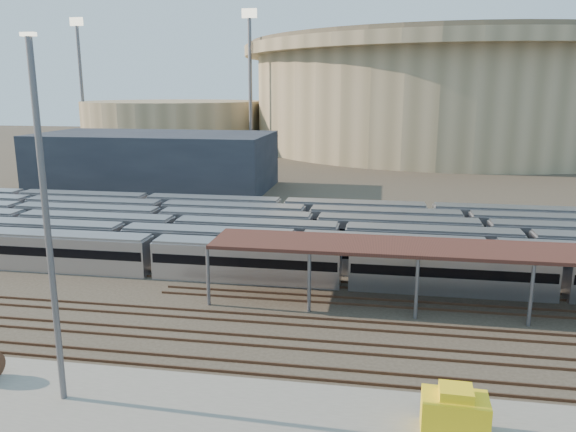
# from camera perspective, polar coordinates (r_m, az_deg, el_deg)

# --- Properties ---
(ground) EXTENTS (420.00, 420.00, 0.00)m
(ground) POSITION_cam_1_polar(r_m,az_deg,el_deg) (45.85, 1.20, -10.23)
(ground) COLOR #383026
(ground) RESTS_ON ground
(apron) EXTENTS (50.00, 9.00, 0.20)m
(apron) POSITION_cam_1_polar(r_m,az_deg,el_deg) (34.03, -11.66, -19.13)
(apron) COLOR gray
(apron) RESTS_ON ground
(subway_trains) EXTENTS (121.68, 23.90, 3.60)m
(subway_trains) POSITION_cam_1_polar(r_m,az_deg,el_deg) (62.80, 2.55, -2.08)
(subway_trains) COLOR #ABABAF
(subway_trains) RESTS_ON ground
(empty_tracks) EXTENTS (170.00, 9.62, 0.18)m
(empty_tracks) POSITION_cam_1_polar(r_m,az_deg,el_deg) (41.31, 0.15, -12.80)
(empty_tracks) COLOR #4C3323
(empty_tracks) RESTS_ON ground
(stadium) EXTENTS (124.00, 124.00, 32.50)m
(stadium) POSITION_cam_1_polar(r_m,az_deg,el_deg) (182.71, 15.92, 11.92)
(stadium) COLOR tan
(stadium) RESTS_ON ground
(secondary_arena) EXTENTS (56.00, 56.00, 14.00)m
(secondary_arena) POSITION_cam_1_polar(r_m,az_deg,el_deg) (184.35, -11.55, 9.20)
(secondary_arena) COLOR tan
(secondary_arena) RESTS_ON ground
(service_building) EXTENTS (42.00, 20.00, 10.00)m
(service_building) POSITION_cam_1_polar(r_m,az_deg,el_deg) (105.91, -13.35, 5.48)
(service_building) COLOR #1E232D
(service_building) RESTS_ON ground
(floodlight_0) EXTENTS (4.00, 1.00, 38.40)m
(floodlight_0) POSITION_cam_1_polar(r_m,az_deg,el_deg) (155.99, -3.86, 13.82)
(floodlight_0) COLOR slate
(floodlight_0) RESTS_ON ground
(floodlight_1) EXTENTS (4.00, 1.00, 38.40)m
(floodlight_1) POSITION_cam_1_polar(r_m,az_deg,el_deg) (185.65, -20.29, 12.92)
(floodlight_1) COLOR slate
(floodlight_1) RESTS_ON ground
(floodlight_3) EXTENTS (4.00, 1.00, 38.40)m
(floodlight_3) POSITION_cam_1_polar(r_m,az_deg,el_deg) (202.39, 5.22, 13.57)
(floodlight_3) COLOR slate
(floodlight_3) RESTS_ON ground
(yard_light_pole) EXTENTS (0.80, 0.36, 20.55)m
(yard_light_pole) POSITION_cam_1_polar(r_m,az_deg,el_deg) (33.42, -23.27, -1.03)
(yard_light_pole) COLOR slate
(yard_light_pole) RESTS_ON apron
(yellow_equipment) EXTENTS (3.48, 2.25, 2.13)m
(yellow_equipment) POSITION_cam_1_polar(r_m,az_deg,el_deg) (32.36, 16.54, -18.83)
(yellow_equipment) COLOR yellow
(yellow_equipment) RESTS_ON apron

